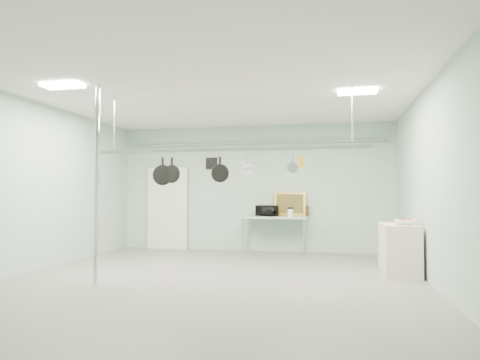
% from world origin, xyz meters
% --- Properties ---
extents(floor, '(8.00, 8.00, 0.00)m').
position_xyz_m(floor, '(0.00, 0.00, 0.00)').
color(floor, gray).
rests_on(floor, ground).
extents(ceiling, '(7.00, 8.00, 0.02)m').
position_xyz_m(ceiling, '(0.00, 0.00, 3.19)').
color(ceiling, silver).
rests_on(ceiling, back_wall).
extents(back_wall, '(7.00, 0.02, 3.20)m').
position_xyz_m(back_wall, '(0.00, 3.99, 1.60)').
color(back_wall, '#A7C9B8').
rests_on(back_wall, floor).
extents(right_wall, '(0.02, 8.00, 3.20)m').
position_xyz_m(right_wall, '(3.49, 0.00, 1.60)').
color(right_wall, '#A7C9B8').
rests_on(right_wall, floor).
extents(door, '(1.10, 0.10, 2.20)m').
position_xyz_m(door, '(-2.30, 3.94, 1.05)').
color(door, silver).
rests_on(door, floor).
extents(wall_vent, '(0.30, 0.04, 0.30)m').
position_xyz_m(wall_vent, '(-1.10, 3.97, 2.25)').
color(wall_vent, black).
rests_on(wall_vent, back_wall).
extents(conduit_pipe, '(6.60, 0.07, 0.07)m').
position_xyz_m(conduit_pipe, '(0.00, 3.90, 2.75)').
color(conduit_pipe, gray).
rests_on(conduit_pipe, back_wall).
extents(chrome_pole, '(0.08, 0.08, 3.20)m').
position_xyz_m(chrome_pole, '(-1.70, -0.60, 1.60)').
color(chrome_pole, silver).
rests_on(chrome_pole, floor).
extents(prep_table, '(1.60, 0.70, 0.91)m').
position_xyz_m(prep_table, '(0.60, 3.60, 0.83)').
color(prep_table, '#99B4A1').
rests_on(prep_table, floor).
extents(side_cabinet, '(0.60, 1.20, 0.90)m').
position_xyz_m(side_cabinet, '(3.15, 1.40, 0.45)').
color(side_cabinet, silver).
rests_on(side_cabinet, floor).
extents(pot_rack, '(4.80, 0.06, 1.00)m').
position_xyz_m(pot_rack, '(0.20, 0.30, 2.23)').
color(pot_rack, '#B7B7BC').
rests_on(pot_rack, ceiling).
extents(light_panel_left, '(0.65, 0.30, 0.05)m').
position_xyz_m(light_panel_left, '(-2.20, -0.80, 3.16)').
color(light_panel_left, white).
rests_on(light_panel_left, ceiling).
extents(light_panel_right, '(0.65, 0.30, 0.05)m').
position_xyz_m(light_panel_right, '(2.40, 0.60, 3.16)').
color(light_panel_right, white).
rests_on(light_panel_right, ceiling).
extents(microwave, '(0.56, 0.46, 0.26)m').
position_xyz_m(microwave, '(0.41, 3.61, 1.04)').
color(microwave, black).
rests_on(microwave, prep_table).
extents(coffee_canister, '(0.17, 0.17, 0.18)m').
position_xyz_m(coffee_canister, '(1.00, 3.44, 1.00)').
color(coffee_canister, white).
rests_on(coffee_canister, prep_table).
extents(painting_large, '(0.78, 0.15, 0.58)m').
position_xyz_m(painting_large, '(0.95, 3.90, 1.20)').
color(painting_large, gold).
rests_on(painting_large, prep_table).
extents(painting_small, '(0.31, 0.11, 0.25)m').
position_xyz_m(painting_small, '(1.27, 3.90, 1.03)').
color(painting_small, '#372713').
rests_on(painting_small, prep_table).
extents(fruit_bowl, '(0.43, 0.43, 0.09)m').
position_xyz_m(fruit_bowl, '(3.22, 1.17, 0.95)').
color(fruit_bowl, white).
rests_on(fruit_bowl, side_cabinet).
extents(skillet_left, '(0.36, 0.09, 0.48)m').
position_xyz_m(skillet_left, '(-0.95, 0.30, 1.85)').
color(skillet_left, black).
rests_on(skillet_left, pot_rack).
extents(skillet_mid, '(0.33, 0.12, 0.43)m').
position_xyz_m(skillet_mid, '(-0.78, 0.30, 1.87)').
color(skillet_mid, black).
rests_on(skillet_mid, pot_rack).
extents(skillet_right, '(0.32, 0.08, 0.44)m').
position_xyz_m(skillet_right, '(0.09, 0.30, 1.86)').
color(skillet_right, black).
rests_on(skillet_right, pot_rack).
extents(whisk, '(0.19, 0.19, 0.33)m').
position_xyz_m(whisk, '(0.57, 0.30, 1.92)').
color(whisk, '#ABABAF').
rests_on(whisk, pot_rack).
extents(grater, '(0.09, 0.05, 0.21)m').
position_xyz_m(grater, '(1.47, 0.30, 1.98)').
color(grater, yellow).
rests_on(grater, pot_rack).
extents(saucepan, '(0.18, 0.10, 0.31)m').
position_xyz_m(saucepan, '(1.34, 0.30, 1.93)').
color(saucepan, '#AFAFB4').
rests_on(saucepan, pot_rack).
extents(fruit_cluster, '(0.24, 0.24, 0.09)m').
position_xyz_m(fruit_cluster, '(3.22, 1.17, 0.99)').
color(fruit_cluster, maroon).
rests_on(fruit_cluster, fruit_bowl).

